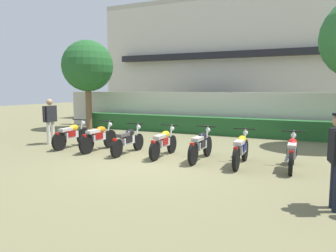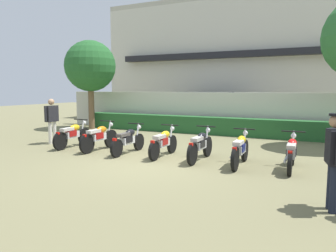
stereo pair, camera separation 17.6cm
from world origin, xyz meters
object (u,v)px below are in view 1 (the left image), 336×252
at_px(motorcycle_in_row_1, 98,137).
at_px(motorcycle_in_row_5, 241,149).
at_px(motorcycle_in_row_3, 163,142).
at_px(tree_near_inspector, 88,66).
at_px(parked_car, 205,110).
at_px(motorcycle_in_row_2, 128,140).
at_px(inspector_person, 50,117).
at_px(motorcycle_in_row_4, 201,145).
at_px(motorcycle_in_row_6, 292,152).
at_px(motorcycle_in_row_0, 71,135).

bearing_deg(motorcycle_in_row_1, motorcycle_in_row_5, -89.01).
bearing_deg(motorcycle_in_row_3, tree_near_inspector, 53.76).
relative_size(parked_car, motorcycle_in_row_5, 2.39).
xyz_separation_m(parked_car, motorcycle_in_row_2, (0.12, -8.10, -0.50)).
distance_m(motorcycle_in_row_1, motorcycle_in_row_5, 4.77).
bearing_deg(motorcycle_in_row_1, inspector_person, 84.63).
distance_m(parked_car, motorcycle_in_row_4, 8.44).
height_order(motorcycle_in_row_3, inspector_person, inspector_person).
xyz_separation_m(parked_car, motorcycle_in_row_3, (1.35, -8.03, -0.49)).
bearing_deg(tree_near_inspector, inspector_person, -68.98).
distance_m(tree_near_inspector, motorcycle_in_row_6, 11.46).
relative_size(motorcycle_in_row_4, inspector_person, 1.12).
bearing_deg(motorcycle_in_row_4, motorcycle_in_row_3, 89.34).
height_order(motorcycle_in_row_2, motorcycle_in_row_6, motorcycle_in_row_6).
distance_m(tree_near_inspector, motorcycle_in_row_3, 8.37).
relative_size(parked_car, motorcycle_in_row_4, 2.38).
height_order(motorcycle_in_row_1, motorcycle_in_row_3, motorcycle_in_row_1).
bearing_deg(motorcycle_in_row_4, motorcycle_in_row_5, -96.84).
height_order(tree_near_inspector, motorcycle_in_row_6, tree_near_inspector).
xyz_separation_m(parked_car, motorcycle_in_row_0, (-2.26, -8.02, -0.48)).
bearing_deg(motorcycle_in_row_6, motorcycle_in_row_1, 88.18).
relative_size(motorcycle_in_row_1, motorcycle_in_row_3, 1.02).
bearing_deg(motorcycle_in_row_5, parked_car, 22.72).
xyz_separation_m(motorcycle_in_row_1, motorcycle_in_row_6, (6.05, 0.04, -0.01)).
bearing_deg(motorcycle_in_row_1, parked_car, -5.28).
height_order(motorcycle_in_row_4, motorcycle_in_row_5, motorcycle_in_row_5).
bearing_deg(motorcycle_in_row_3, motorcycle_in_row_0, 88.89).
bearing_deg(motorcycle_in_row_3, parked_car, 8.51).
height_order(motorcycle_in_row_0, motorcycle_in_row_2, motorcycle_in_row_0).
bearing_deg(parked_car, motorcycle_in_row_4, -72.62).
xyz_separation_m(motorcycle_in_row_4, motorcycle_in_row_6, (2.47, -0.02, -0.00)).
bearing_deg(parked_car, motorcycle_in_row_6, -58.26).
relative_size(tree_near_inspector, motorcycle_in_row_1, 2.41).
xyz_separation_m(motorcycle_in_row_5, inspector_person, (-7.19, 0.40, 0.55)).
distance_m(motorcycle_in_row_3, inspector_person, 4.84).
height_order(tree_near_inspector, motorcycle_in_row_0, tree_near_inspector).
bearing_deg(motorcycle_in_row_3, motorcycle_in_row_5, -94.58).
relative_size(motorcycle_in_row_2, motorcycle_in_row_6, 1.02).
distance_m(motorcycle_in_row_3, motorcycle_in_row_4, 1.20).
height_order(motorcycle_in_row_6, inspector_person, inspector_person).
distance_m(motorcycle_in_row_0, motorcycle_in_row_6, 7.27).
distance_m(motorcycle_in_row_2, motorcycle_in_row_6, 4.90).
bearing_deg(inspector_person, parked_car, 66.03).
bearing_deg(inspector_person, motorcycle_in_row_3, -2.94).
height_order(motorcycle_in_row_0, motorcycle_in_row_6, motorcycle_in_row_0).
height_order(motorcycle_in_row_0, motorcycle_in_row_5, same).
xyz_separation_m(tree_near_inspector, motorcycle_in_row_4, (7.66, -4.58, -2.73)).
bearing_deg(motorcycle_in_row_3, motorcycle_in_row_2, 92.38).
distance_m(motorcycle_in_row_5, inspector_person, 7.22).
bearing_deg(motorcycle_in_row_6, inspector_person, 85.96).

